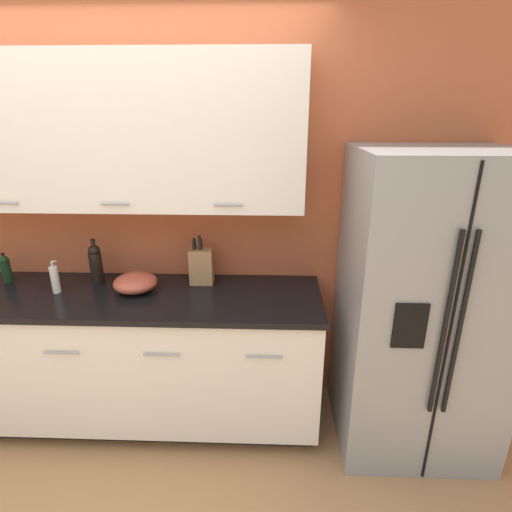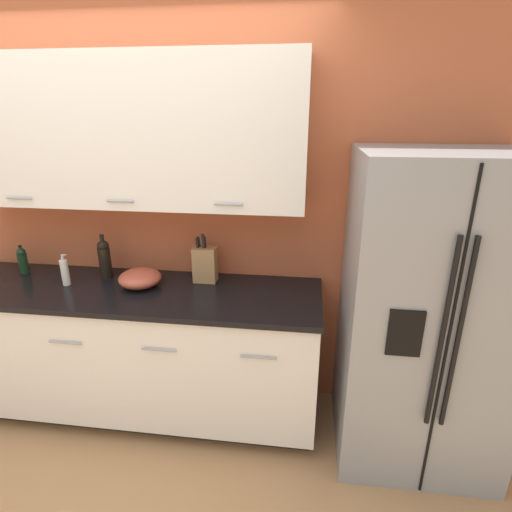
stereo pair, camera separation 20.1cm
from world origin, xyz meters
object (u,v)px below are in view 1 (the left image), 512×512
(soap_dispenser, at_px, (55,279))
(oil_bottle, at_px, (6,268))
(mixing_bowl, at_px, (135,283))
(wine_bottle, at_px, (96,263))
(refrigerator, at_px, (421,307))
(knife_block, at_px, (201,266))

(soap_dispenser, bearing_deg, oil_bottle, 159.69)
(soap_dispenser, bearing_deg, mixing_bowl, 4.49)
(wine_bottle, height_order, oil_bottle, wine_bottle)
(soap_dispenser, xyz_separation_m, oil_bottle, (-0.39, 0.15, 0.01))
(refrigerator, height_order, knife_block, refrigerator)
(wine_bottle, xyz_separation_m, mixing_bowl, (0.28, -0.11, -0.08))
(soap_dispenser, height_order, mixing_bowl, soap_dispenser)
(refrigerator, relative_size, mixing_bowl, 6.78)
(knife_block, relative_size, soap_dispenser, 1.58)
(soap_dispenser, xyz_separation_m, mixing_bowl, (0.47, 0.04, -0.03))
(soap_dispenser, distance_m, oil_bottle, 0.42)
(knife_block, xyz_separation_m, wine_bottle, (-0.66, -0.02, 0.02))
(knife_block, xyz_separation_m, oil_bottle, (-1.25, -0.03, -0.03))
(knife_block, height_order, wine_bottle, knife_block)
(knife_block, bearing_deg, mixing_bowl, -160.60)
(soap_dispenser, bearing_deg, knife_block, 11.36)
(refrigerator, height_order, soap_dispenser, refrigerator)
(wine_bottle, bearing_deg, soap_dispenser, -142.08)
(refrigerator, bearing_deg, wine_bottle, 173.88)
(knife_block, xyz_separation_m, mixing_bowl, (-0.38, -0.13, -0.06))
(soap_dispenser, bearing_deg, refrigerator, -1.62)
(refrigerator, bearing_deg, knife_block, 169.87)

